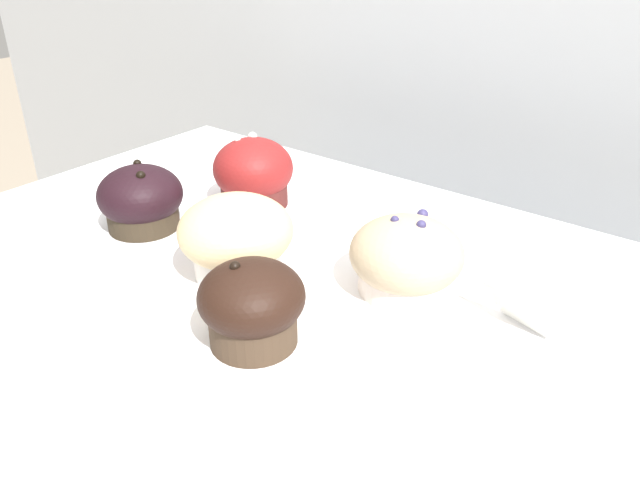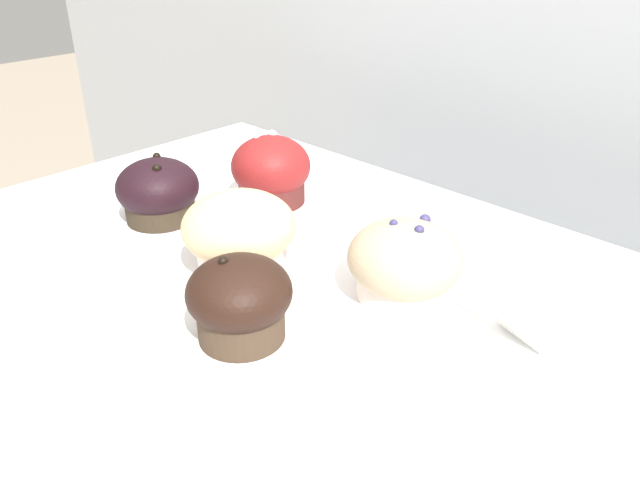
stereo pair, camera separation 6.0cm
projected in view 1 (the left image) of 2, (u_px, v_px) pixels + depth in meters
name	position (u px, v px, depth m)	size (l,w,h in m)	color
wall_back	(546.00, 175.00, 1.02)	(3.20, 0.10, 1.80)	#B2B7BC
muffin_front_center	(252.00, 305.00, 0.52)	(0.09, 0.09, 0.08)	#423122
muffin_back_left	(237.00, 236.00, 0.62)	(0.11, 0.11, 0.08)	white
muffin_back_right	(253.00, 174.00, 0.77)	(0.10, 0.10, 0.09)	#4F1F1C
muffin_front_left	(141.00, 200.00, 0.71)	(0.10, 0.10, 0.08)	#31271B
muffin_back_center	(406.00, 258.00, 0.59)	(0.11, 0.11, 0.08)	silver
price_card	(530.00, 296.00, 0.54)	(0.06, 0.05, 0.06)	white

